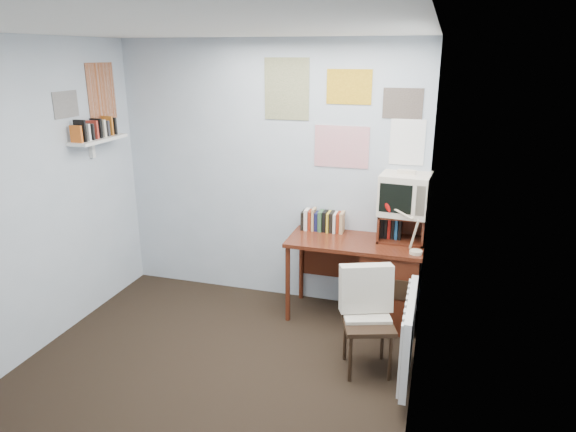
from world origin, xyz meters
name	(u,v)px	position (x,y,z in m)	size (l,w,h in m)	color
ground	(194,394)	(0.00, 0.00, 0.00)	(3.50, 3.50, 0.00)	black
back_wall	(269,174)	(0.00, 1.75, 1.25)	(3.00, 0.02, 2.50)	silver
right_wall	(420,257)	(1.50, 0.00, 1.25)	(0.02, 3.50, 2.50)	silver
ceiling	(170,28)	(0.00, 0.00, 2.50)	(3.00, 3.50, 0.02)	white
desk	(383,280)	(1.17, 1.48, 0.41)	(1.20, 0.55, 0.76)	#5B2414
desk_chair	(368,324)	(1.15, 0.66, 0.40)	(0.41, 0.39, 0.79)	black
desk_lamp	(417,232)	(1.44, 1.30, 0.95)	(0.27, 0.23, 0.39)	#B20E0B
tv_riser	(401,227)	(1.29, 1.59, 0.89)	(0.40, 0.30, 0.25)	#5B2414
crt_tv	(405,192)	(1.30, 1.61, 1.21)	(0.41, 0.38, 0.39)	beige
book_row	(333,220)	(0.66, 1.66, 0.87)	(0.60, 0.14, 0.22)	#5B2414
radiator	(409,335)	(1.46, 0.55, 0.42)	(0.09, 0.80, 0.60)	white
wall_shelf	(98,139)	(-1.40, 1.10, 1.62)	(0.20, 0.62, 0.24)	white
posters_back	(343,113)	(0.70, 1.74, 1.85)	(1.20, 0.01, 0.90)	white
posters_left	(84,96)	(-1.49, 1.10, 2.00)	(0.01, 0.70, 0.60)	white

